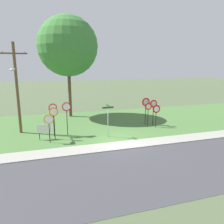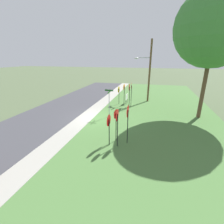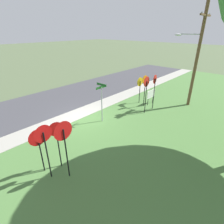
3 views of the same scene
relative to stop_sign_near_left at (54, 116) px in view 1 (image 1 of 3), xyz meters
name	(u,v)px [view 1 (image 1 of 3)]	position (x,y,z in m)	size (l,w,h in m)	color
ground_plane	(120,142)	(4.85, -2.06, -1.93)	(160.00, 160.00, 0.00)	#4C5B3D
road_asphalt	(148,170)	(4.85, -6.86, -1.92)	(44.00, 6.40, 0.01)	#3D3D42
sidewalk_strip	(124,145)	(4.85, -2.86, -1.90)	(44.00, 1.60, 0.06)	#99968C
grass_median	(101,123)	(4.85, 3.94, -1.91)	(44.00, 12.00, 0.04)	#477038
stop_sign_near_left	(54,116)	(0.00, 0.00, 0.00)	(0.69, 0.11, 2.61)	black
stop_sign_near_right	(67,111)	(1.08, 0.79, 0.19)	(0.75, 0.09, 2.85)	black
stop_sign_far_left	(49,122)	(-0.41, -0.73, -0.26)	(0.75, 0.10, 2.24)	black
stop_sign_far_center	(53,113)	(-0.03, 0.85, 0.12)	(0.68, 0.13, 2.79)	black
yield_sign_near_left	(146,105)	(8.93, 1.90, 0.17)	(0.83, 0.10, 2.73)	black
yield_sign_near_right	(148,109)	(8.79, 1.08, -0.15)	(0.66, 0.16, 2.34)	black
yield_sign_far_left	(156,111)	(9.50, 0.78, -0.28)	(0.78, 0.11, 2.18)	black
yield_sign_far_right	(154,106)	(9.48, 1.34, 0.05)	(0.76, 0.10, 2.58)	black
street_name_post	(108,118)	(4.26, -0.66, -0.25)	(0.96, 0.82, 2.73)	#9EA0A8
utility_pole	(17,85)	(-2.83, 2.57, 2.33)	(2.10, 2.17, 7.75)	brown
notice_board	(44,129)	(-0.81, 0.20, -1.05)	(1.10, 0.08, 1.25)	black
oak_tree_left	(68,46)	(2.11, 7.92, 6.08)	(6.66, 6.66, 11.31)	brown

